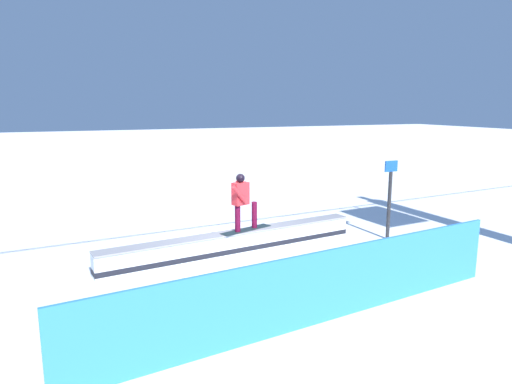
# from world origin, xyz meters

# --- Properties ---
(ground_plane) EXTENTS (120.00, 120.00, 0.00)m
(ground_plane) POSITION_xyz_m (0.00, 0.00, 0.00)
(ground_plane) COLOR white
(grind_box) EXTENTS (6.99, 1.38, 0.57)m
(grind_box) POSITION_xyz_m (0.00, 0.00, 0.26)
(grind_box) COLOR white
(grind_box) RESTS_ON ground_plane
(snowboarder) EXTENTS (1.49, 0.77, 1.47)m
(snowboarder) POSITION_xyz_m (-0.19, 0.00, 1.37)
(snowboarder) COLOR #19252A
(snowboarder) RESTS_ON grind_box
(safety_fence) EXTENTS (8.59, 1.20, 1.30)m
(safety_fence) POSITION_xyz_m (0.00, 4.12, 0.65)
(safety_fence) COLOR #2F7FE7
(safety_fence) RESTS_ON ground_plane
(trail_marker) EXTENTS (0.40, 0.10, 2.22)m
(trail_marker) POSITION_xyz_m (-4.39, 0.47, 1.18)
(trail_marker) COLOR #262628
(trail_marker) RESTS_ON ground_plane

